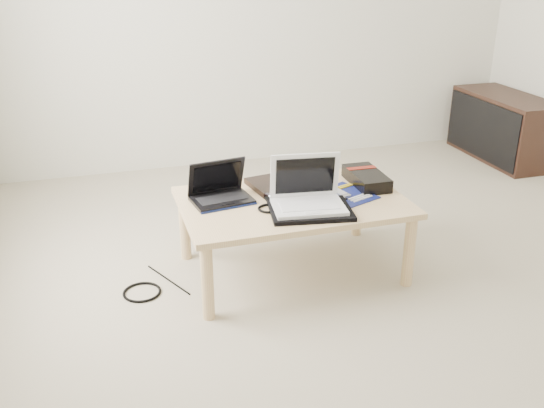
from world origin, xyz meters
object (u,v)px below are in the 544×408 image
object	(u,v)px
coffee_table	(293,209)
media_cabinet	(503,127)
netbook	(220,192)
white_laptop	(307,196)
gpu_box	(366,178)

from	to	relation	value
coffee_table	media_cabinet	bearing A→B (deg)	29.71
netbook	white_laptop	distance (m)	0.44
media_cabinet	netbook	distance (m)	2.76
coffee_table	media_cabinet	size ratio (longest dim) A/B	1.22
coffee_table	gpu_box	world-z (taller)	gpu_box
media_cabinet	netbook	world-z (taller)	netbook
gpu_box	netbook	bearing A→B (deg)	179.10
coffee_table	gpu_box	distance (m)	0.45
media_cabinet	gpu_box	xyz separation A→B (m)	(-1.73, -1.15, 0.18)
netbook	gpu_box	world-z (taller)	netbook
gpu_box	coffee_table	bearing A→B (deg)	-168.96
media_cabinet	white_laptop	world-z (taller)	white_laptop
netbook	gpu_box	distance (m)	0.78
netbook	white_laptop	world-z (taller)	white_laptop
white_laptop	media_cabinet	bearing A→B (deg)	32.62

